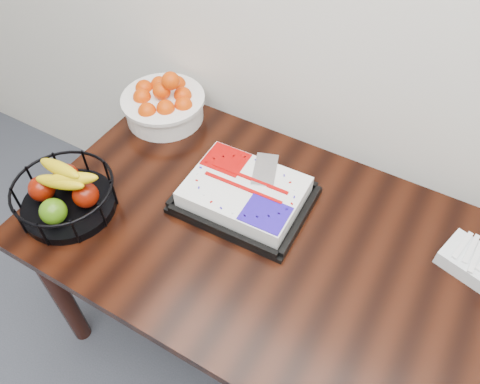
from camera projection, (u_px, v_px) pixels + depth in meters
The scene contains 5 objects.
table at pixel (305, 269), 1.49m from camera, with size 1.80×0.90×0.75m.
cake_tray at pixel (245, 194), 1.53m from camera, with size 0.43×0.34×0.09m.
tangerine_bowl at pixel (163, 99), 1.78m from camera, with size 0.32×0.32×0.20m.
fruit_basket at pixel (65, 194), 1.49m from camera, with size 0.32×0.32×0.17m.
fork_bag at pixel (477, 264), 1.37m from camera, with size 0.22×0.18×0.06m.
Camera 1 is at (0.22, 1.21, 1.95)m, focal length 35.00 mm.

